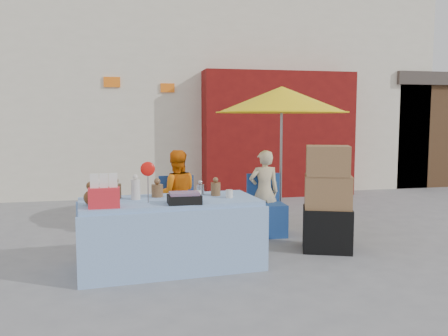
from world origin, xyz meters
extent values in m
plane|color=slate|center=(0.00, 0.00, 0.00)|extent=(80.00, 80.00, 0.00)
cube|color=silver|center=(0.00, 7.00, 2.25)|extent=(12.00, 5.00, 4.50)
cube|color=maroon|center=(2.20, 4.20, 1.30)|extent=(3.20, 0.60, 2.60)
cube|color=#4C331E|center=(6.50, 6.00, 1.20)|extent=(2.60, 3.00, 2.40)
cube|color=#3F3833|center=(6.50, 6.00, 2.55)|extent=(2.80, 3.20, 0.30)
cube|color=orange|center=(-1.20, 4.48, 2.35)|extent=(0.32, 0.04, 0.20)
cube|color=orange|center=(-0.10, 4.48, 2.25)|extent=(0.28, 0.04, 0.18)
cube|color=#8EB1E3|center=(-0.56, -0.18, 0.38)|extent=(1.97, 1.01, 0.75)
cube|color=#8EB1E3|center=(-0.52, -0.62, 0.35)|extent=(1.96, 0.19, 0.70)
cube|color=#8EB1E3|center=(-0.59, 0.26, 0.35)|extent=(1.96, 0.19, 0.70)
cylinder|color=white|center=(-1.32, -0.09, 0.84)|extent=(0.12, 0.12, 0.18)
cylinder|color=brown|center=(-1.13, 0.02, 0.83)|extent=(0.13, 0.13, 0.16)
cylinder|color=white|center=(-0.92, -0.11, 0.86)|extent=(0.11, 0.11, 0.22)
cylinder|color=brown|center=(-0.68, 0.01, 0.82)|extent=(0.14, 0.14, 0.14)
cylinder|color=#B2B2B7|center=(-0.18, 0.07, 0.81)|extent=(0.10, 0.10, 0.12)
cylinder|color=brown|center=(-0.02, -0.04, 0.83)|extent=(0.12, 0.12, 0.15)
cylinder|color=white|center=(-0.25, -0.21, 0.80)|extent=(0.09, 0.09, 0.09)
cylinder|color=white|center=(0.10, -0.23, 0.80)|extent=(0.09, 0.09, 0.09)
sphere|color=brown|center=(-1.37, -0.35, 0.83)|extent=(0.15, 0.15, 0.15)
ellipsoid|color=red|center=(-0.80, -0.35, 1.11)|extent=(0.15, 0.06, 0.15)
cube|color=red|center=(-1.24, -0.54, 0.85)|extent=(0.31, 0.16, 0.20)
cube|color=black|center=(-0.43, -0.47, 0.80)|extent=(0.36, 0.27, 0.09)
cube|color=navy|center=(-0.34, 0.94, 0.23)|extent=(0.49, 0.48, 0.45)
cube|color=navy|center=(-0.33, 1.16, 0.65)|extent=(0.48, 0.06, 0.40)
cube|color=navy|center=(0.91, 0.94, 0.23)|extent=(0.49, 0.48, 0.45)
cube|color=navy|center=(0.92, 1.16, 0.65)|extent=(0.48, 0.06, 0.40)
imported|color=orange|center=(-0.34, 1.09, 0.60)|extent=(0.60, 0.48, 1.21)
imported|color=beige|center=(0.91, 1.09, 0.59)|extent=(0.44, 0.30, 1.19)
cylinder|color=gray|center=(1.21, 1.24, 1.00)|extent=(0.04, 0.04, 2.00)
cone|color=yellow|center=(1.21, 1.24, 1.90)|extent=(1.90, 1.90, 0.38)
cylinder|color=yellow|center=(1.21, 1.24, 1.72)|extent=(1.90, 1.90, 0.02)
cube|color=black|center=(1.41, 0.06, 0.27)|extent=(0.72, 0.66, 0.53)
cube|color=#906541|center=(1.41, 0.06, 0.74)|extent=(0.67, 0.60, 0.41)
cube|color=#906541|center=(1.39, 0.04, 1.12)|extent=(0.62, 0.54, 0.36)
ellipsoid|color=yellow|center=(-1.12, -0.37, 0.16)|extent=(0.81, 0.71, 0.32)
camera|label=1|loc=(-1.07, -5.29, 1.63)|focal=38.00mm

